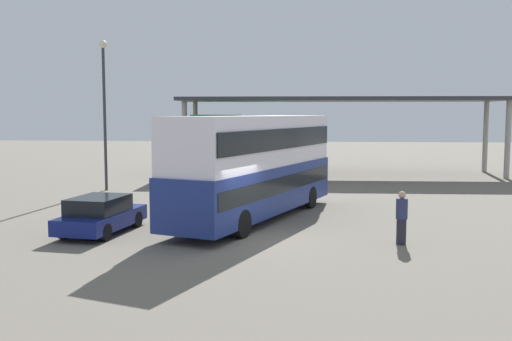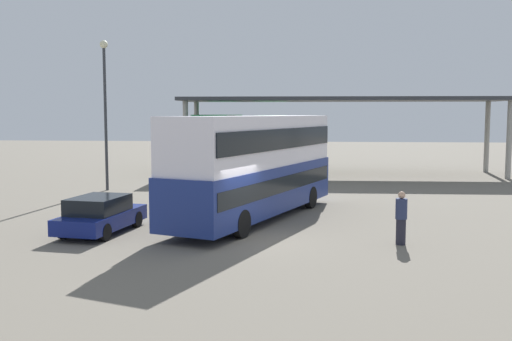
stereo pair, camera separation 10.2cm
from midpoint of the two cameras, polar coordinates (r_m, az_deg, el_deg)
ground_plane at (r=20.01m, az=-1.33°, el=-6.83°), size 140.00×140.00×0.00m
double_decker_main at (r=23.61m, az=-0.11°, el=0.76°), size 6.19×11.51×4.22m
parked_hatchback at (r=21.75m, az=-15.13°, el=-4.21°), size 2.32×4.26×1.35m
double_decker_near_canopy at (r=43.79m, az=-3.75°, el=3.00°), size 2.70×11.30×4.23m
double_decker_mid_row at (r=43.43m, az=1.02°, el=2.94°), size 2.57×10.46×4.17m
depot_canopy at (r=41.62m, az=8.29°, el=6.65°), size 22.86×6.17×5.44m
lamppost_tall at (r=33.58m, az=-14.76°, el=6.94°), size 0.44×0.44×8.33m
pedestrian_waiting at (r=19.75m, az=13.96°, el=-4.54°), size 0.38×0.38×1.77m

